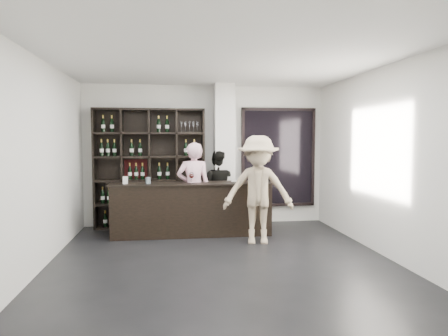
{
  "coord_description": "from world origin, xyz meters",
  "views": [
    {
      "loc": [
        -0.73,
        -5.6,
        1.79
      ],
      "look_at": [
        0.17,
        1.1,
        1.3
      ],
      "focal_mm": 32.0,
      "sensor_mm": 36.0,
      "label": 1
    }
  ],
  "objects": [
    {
      "name": "napkin_stack",
      "position": [
        0.49,
        1.85,
        1.0
      ],
      "size": [
        0.18,
        0.18,
        0.02
      ],
      "primitive_type": "cube",
      "rotation": [
        0.0,
        0.0,
        -0.41
      ],
      "color": "white",
      "rests_on": "tasting_counter"
    },
    {
      "name": "card_stand",
      "position": [
        -1.55,
        1.72,
        1.05
      ],
      "size": [
        0.09,
        0.05,
        0.14
      ],
      "primitive_type": "cube",
      "rotation": [
        0.0,
        0.0,
        0.08
      ],
      "color": "white",
      "rests_on": "tasting_counter"
    },
    {
      "name": "customer",
      "position": [
        0.75,
        1.05,
        0.93
      ],
      "size": [
        1.3,
        0.89,
        1.85
      ],
      "primitive_type": "imported",
      "rotation": [
        0.0,
        0.0,
        -0.18
      ],
      "color": "tan",
      "rests_on": "floor"
    },
    {
      "name": "structural_column",
      "position": [
        0.35,
        2.47,
        1.45
      ],
      "size": [
        0.4,
        0.4,
        2.9
      ],
      "primitive_type": "cube",
      "color": "silver",
      "rests_on": "floor"
    },
    {
      "name": "floor",
      "position": [
        0.0,
        0.0,
        -0.01
      ],
      "size": [
        5.0,
        5.5,
        0.01
      ],
      "primitive_type": "cube",
      "color": "black",
      "rests_on": "ground"
    },
    {
      "name": "tasting_counter",
      "position": [
        -0.35,
        1.75,
        0.49
      ],
      "size": [
        3.0,
        0.63,
        0.98
      ],
      "rotation": [
        0.0,
        0.0,
        -0.0
      ],
      "color": "black",
      "rests_on": "floor"
    },
    {
      "name": "taster_black",
      "position": [
        0.22,
        2.4,
        0.79
      ],
      "size": [
        0.94,
        0.85,
        1.57
      ],
      "primitive_type": "imported",
      "rotation": [
        0.0,
        0.0,
        2.73
      ],
      "color": "black",
      "rests_on": "floor"
    },
    {
      "name": "taster_pink",
      "position": [
        -0.31,
        1.85,
        0.86
      ],
      "size": [
        0.63,
        0.42,
        1.73
      ],
      "primitive_type": "imported",
      "rotation": [
        0.0,
        0.0,
        3.15
      ],
      "color": "#FFC0D2",
      "rests_on": "floor"
    },
    {
      "name": "wine_shelf",
      "position": [
        -1.15,
        2.57,
        1.2
      ],
      "size": [
        2.2,
        0.35,
        2.4
      ],
      "primitive_type": null,
      "color": "black",
      "rests_on": "floor"
    },
    {
      "name": "spit_cup",
      "position": [
        -1.14,
        1.69,
        1.04
      ],
      "size": [
        0.09,
        0.09,
        0.12
      ],
      "primitive_type": "cylinder",
      "rotation": [
        0.0,
        0.0,
        0.02
      ],
      "color": "silver",
      "rests_on": "tasting_counter"
    },
    {
      "name": "glass_panel",
      "position": [
        1.55,
        2.69,
        1.4
      ],
      "size": [
        1.6,
        0.08,
        2.1
      ],
      "color": "black",
      "rests_on": "floor"
    },
    {
      "name": "wine_glass",
      "position": [
        -0.36,
        1.67,
        1.1
      ],
      "size": [
        0.11,
        0.11,
        0.22
      ],
      "primitive_type": null,
      "rotation": [
        0.0,
        0.0,
        0.25
      ],
      "color": "white",
      "rests_on": "tasting_counter"
    }
  ]
}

